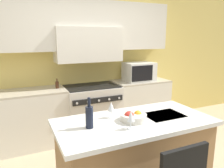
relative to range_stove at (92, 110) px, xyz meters
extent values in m
cube|color=#DBC166|center=(0.00, 0.36, 0.89)|extent=(10.00, 0.06, 2.70)
cube|color=silver|center=(0.00, 0.16, 1.51)|extent=(3.15, 0.34, 0.85)
cube|color=silver|center=(0.00, 0.13, 1.19)|extent=(1.18, 0.40, 0.60)
cube|color=silver|center=(-1.03, 0.02, -0.01)|extent=(1.09, 0.62, 0.91)
cube|color=#B2A893|center=(-1.03, 0.02, 0.46)|extent=(1.09, 0.62, 0.03)
cube|color=silver|center=(1.03, 0.02, -0.01)|extent=(1.09, 0.62, 0.91)
cube|color=#B2A893|center=(1.03, 0.02, 0.46)|extent=(1.09, 0.62, 0.03)
cube|color=beige|center=(0.00, 0.00, -0.01)|extent=(0.96, 0.66, 0.91)
cube|color=black|center=(0.00, 0.00, 0.46)|extent=(0.92, 0.61, 0.01)
cube|color=black|center=(0.00, -0.34, 0.29)|extent=(0.88, 0.02, 0.09)
cylinder|color=silver|center=(-0.37, -0.35, 0.29)|extent=(0.04, 0.02, 0.04)
cylinder|color=silver|center=(-0.19, -0.35, 0.29)|extent=(0.04, 0.02, 0.04)
cylinder|color=silver|center=(0.00, -0.35, 0.29)|extent=(0.04, 0.02, 0.04)
cylinder|color=silver|center=(0.19, -0.35, 0.29)|extent=(0.04, 0.02, 0.04)
cylinder|color=silver|center=(0.37, -0.35, 0.29)|extent=(0.04, 0.02, 0.04)
cube|color=silver|center=(0.99, 0.02, 0.65)|extent=(0.57, 0.40, 0.36)
cube|color=black|center=(0.94, -0.19, 0.65)|extent=(0.45, 0.01, 0.29)
cube|color=olive|center=(-0.11, -1.71, -0.03)|extent=(1.59, 0.76, 0.87)
cube|color=silver|center=(-0.11, -1.71, 0.43)|extent=(1.69, 0.83, 0.04)
cube|color=#2D2D30|center=(0.27, -1.71, 0.44)|extent=(0.44, 0.32, 0.01)
cylinder|color=#B2B2B7|center=(0.27, -1.52, 0.45)|extent=(0.02, 0.02, 0.00)
cylinder|color=black|center=(-0.62, -1.70, 0.56)|extent=(0.08, 0.08, 0.22)
cylinder|color=black|center=(-0.62, -1.70, 0.71)|extent=(0.03, 0.03, 0.09)
cylinder|color=white|center=(-0.26, -1.89, 0.45)|extent=(0.07, 0.07, 0.01)
cylinder|color=white|center=(-0.26, -1.89, 0.49)|extent=(0.01, 0.01, 0.07)
cone|color=white|center=(-0.26, -1.89, 0.58)|extent=(0.07, 0.07, 0.10)
cylinder|color=white|center=(-0.31, -1.54, 0.45)|extent=(0.07, 0.07, 0.01)
cylinder|color=white|center=(-0.31, -1.54, 0.49)|extent=(0.01, 0.01, 0.07)
cone|color=white|center=(-0.31, -1.54, 0.58)|extent=(0.07, 0.07, 0.10)
cylinder|color=silver|center=(-0.13, -1.72, 0.49)|extent=(0.28, 0.28, 0.07)
sphere|color=red|center=(-0.18, -1.72, 0.51)|extent=(0.11, 0.11, 0.11)
sphere|color=gold|center=(-0.08, -1.72, 0.51)|extent=(0.08, 0.08, 0.08)
cylinder|color=#422314|center=(-0.60, 0.02, 0.53)|extent=(0.06, 0.06, 0.12)
cylinder|color=#422314|center=(-0.60, 0.02, 0.61)|extent=(0.02, 0.02, 0.05)
camera|label=1|loc=(-1.24, -3.61, 1.32)|focal=35.00mm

